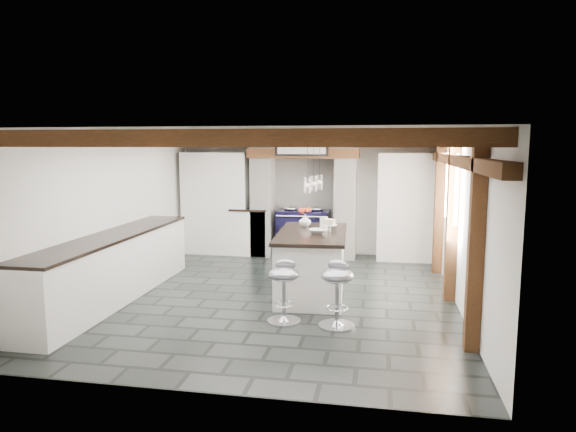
% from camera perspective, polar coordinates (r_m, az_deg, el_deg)
% --- Properties ---
extents(ground, '(6.00, 6.00, 0.00)m').
position_cam_1_polar(ground, '(7.49, -1.31, -8.77)').
color(ground, black).
rests_on(ground, ground).
extents(room_shell, '(6.00, 6.03, 6.00)m').
position_cam_1_polar(room_shell, '(8.76, -3.40, 0.80)').
color(room_shell, silver).
rests_on(room_shell, ground).
extents(range_cooker, '(1.00, 0.63, 0.99)m').
position_cam_1_polar(range_cooker, '(9.96, 1.74, -1.82)').
color(range_cooker, black).
rests_on(range_cooker, ground).
extents(kitchen_island, '(1.06, 1.89, 1.22)m').
position_cam_1_polar(kitchen_island, '(7.43, 2.67, -5.18)').
color(kitchen_island, white).
rests_on(kitchen_island, ground).
extents(bar_stool_near, '(0.52, 0.52, 0.80)m').
position_cam_1_polar(bar_stool_near, '(6.13, 5.52, -7.78)').
color(bar_stool_near, silver).
rests_on(bar_stool_near, ground).
extents(bar_stool_far, '(0.41, 0.41, 0.77)m').
position_cam_1_polar(bar_stool_far, '(6.26, -0.43, -7.58)').
color(bar_stool_far, silver).
rests_on(bar_stool_far, ground).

